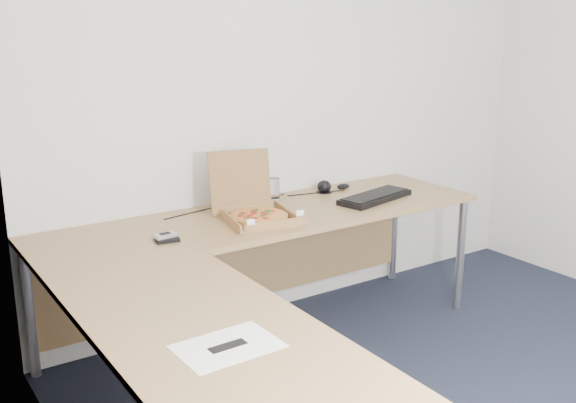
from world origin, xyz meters
TOP-DOWN VIEW (x-y plane):
  - room_shell at (0.00, 0.00)m, footprint 3.50×3.50m
  - desk at (-0.82, 0.97)m, footprint 2.50×2.20m
  - pizza_box at (-0.61, 1.33)m, footprint 0.33×0.39m
  - drinking_glass at (-0.30, 1.66)m, footprint 0.07×0.07m
  - keyboard at (0.17, 1.31)m, footprint 0.52×0.28m
  - mouse at (0.18, 1.61)m, footprint 0.10×0.09m
  - wallet at (-1.14, 1.28)m, footprint 0.12×0.10m
  - phone at (-1.14, 1.29)m, footprint 0.10×0.06m
  - paper_sheet at (-1.40, 0.19)m, footprint 0.33×0.24m
  - dome_speaker at (0.03, 1.61)m, footprint 0.10×0.10m
  - cable_bundle at (-0.45, 1.64)m, footprint 0.57×0.12m

SIDE VIEW (x-z plane):
  - desk at x=-0.82m, z-range 0.34..1.07m
  - paper_sheet at x=-1.40m, z-range 0.73..0.73m
  - cable_bundle at x=-0.45m, z-range 0.73..0.74m
  - wallet at x=-1.14m, z-range 0.73..0.75m
  - keyboard at x=0.17m, z-range 0.73..0.76m
  - mouse at x=0.18m, z-range 0.73..0.76m
  - phone at x=-1.14m, z-range 0.75..0.77m
  - dome_speaker at x=0.03m, z-range 0.73..0.81m
  - pizza_box at x=-0.61m, z-range 0.60..0.94m
  - drinking_glass at x=-0.30m, z-range 0.73..0.85m
  - room_shell at x=0.00m, z-range 0.00..2.50m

